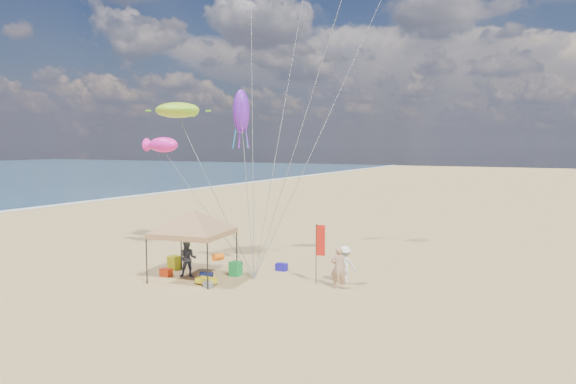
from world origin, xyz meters
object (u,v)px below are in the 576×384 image
(chair_green, at_px, (236,269))
(person_far_a, at_px, (198,228))
(beach_cart, at_px, (206,280))
(canopy_tent, at_px, (193,211))
(chair_yellow, at_px, (174,263))
(person_near_b, at_px, (188,259))
(cooler_blue, at_px, (282,267))
(person_near_a, at_px, (338,267))
(feather_flag, at_px, (319,244))
(person_near_c, at_px, (345,265))
(cooler_red, at_px, (166,272))

(chair_green, bearing_deg, person_far_a, 137.82)
(beach_cart, distance_m, person_far_a, 11.00)
(canopy_tent, height_order, chair_yellow, canopy_tent)
(canopy_tent, relative_size, person_near_b, 3.49)
(cooler_blue, height_order, beach_cart, cooler_blue)
(person_near_a, bearing_deg, chair_green, -23.00)
(person_far_a, bearing_deg, person_near_a, -92.47)
(cooler_blue, xyz_separation_m, beach_cart, (-1.74, -4.01, 0.01))
(chair_green, height_order, person_far_a, person_far_a)
(cooler_blue, xyz_separation_m, person_near_b, (-3.40, -3.23, 0.70))
(feather_flag, bearing_deg, canopy_tent, -163.02)
(beach_cart, relative_size, person_near_c, 0.52)
(person_near_b, bearing_deg, feather_flag, -12.35)
(canopy_tent, distance_m, person_near_b, 2.38)
(canopy_tent, bearing_deg, feather_flag, 16.98)
(chair_yellow, bearing_deg, person_near_c, 9.05)
(beach_cart, xyz_separation_m, person_far_a, (-6.90, 8.53, 0.71))
(chair_yellow, xyz_separation_m, person_near_a, (8.84, 0.52, 0.59))
(feather_flag, xyz_separation_m, chair_green, (-4.30, -0.38, -1.53))
(canopy_tent, bearing_deg, person_far_a, 125.81)
(canopy_tent, distance_m, person_near_a, 7.33)
(cooler_red, relative_size, person_near_c, 0.31)
(person_near_c, bearing_deg, person_near_a, 85.37)
(cooler_red, xyz_separation_m, chair_yellow, (-0.61, 1.33, 0.16))
(chair_yellow, distance_m, person_far_a, 7.76)
(chair_green, height_order, person_near_a, person_near_a)
(person_near_b, height_order, person_far_a, person_far_a)
(canopy_tent, xyz_separation_m, person_near_b, (-0.44, 0.13, -2.34))
(beach_cart, relative_size, person_near_b, 0.51)
(feather_flag, height_order, person_near_b, feather_flag)
(chair_yellow, height_order, person_near_b, person_near_b)
(chair_green, height_order, person_near_b, person_near_b)
(cooler_blue, distance_m, chair_green, 2.47)
(chair_yellow, bearing_deg, beach_cart, -27.44)
(feather_flag, relative_size, person_near_b, 1.58)
(cooler_red, bearing_deg, cooler_blue, 39.59)
(cooler_red, relative_size, person_near_a, 0.29)
(chair_yellow, bearing_deg, person_far_a, 118.02)
(beach_cart, bearing_deg, cooler_red, 172.09)
(chair_green, xyz_separation_m, person_far_a, (-7.17, 6.49, 0.56))
(canopy_tent, relative_size, person_far_a, 3.41)
(cooler_red, bearing_deg, chair_yellow, 114.53)
(cooler_red, bearing_deg, canopy_tent, 11.11)
(person_near_c, bearing_deg, canopy_tent, 12.60)
(feather_flag, relative_size, chair_yellow, 4.01)
(person_near_a, relative_size, person_far_a, 1.04)
(person_near_c, xyz_separation_m, person_far_a, (-12.43, 5.43, 0.04))
(canopy_tent, xyz_separation_m, cooler_blue, (2.96, 3.36, -3.04))
(chair_yellow, relative_size, person_near_a, 0.37)
(person_near_a, relative_size, person_near_b, 1.06)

